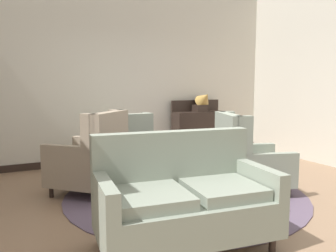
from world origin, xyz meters
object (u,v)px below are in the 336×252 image
(side_table, at_px, (233,147))
(sideboard, at_px, (199,131))
(armchair_near_window, at_px, (93,159))
(armchair_near_sideboard, at_px, (247,160))
(coffee_table, at_px, (168,169))
(settee, at_px, (184,200))
(armchair_beside_settee, at_px, (123,149))
(porcelain_vase, at_px, (168,152))
(gramophone, at_px, (204,101))

(side_table, distance_m, sideboard, 1.31)
(armchair_near_window, relative_size, side_table, 1.72)
(side_table, bearing_deg, armchair_near_sideboard, -118.40)
(coffee_table, distance_m, settee, 1.34)
(armchair_near_sideboard, relative_size, side_table, 1.58)
(settee, xyz_separation_m, armchair_beside_settee, (0.31, 2.56, 0.00))
(porcelain_vase, xyz_separation_m, armchair_beside_settee, (-0.17, 1.27, -0.16))
(armchair_beside_settee, bearing_deg, sideboard, -157.63)
(coffee_table, height_order, armchair_beside_settee, armchair_beside_settee)
(armchair_beside_settee, xyz_separation_m, sideboard, (1.85, 0.72, 0.09))
(porcelain_vase, bearing_deg, side_table, 23.76)
(armchair_near_sideboard, xyz_separation_m, side_table, (0.55, 1.02, -0.03))
(armchair_beside_settee, height_order, side_table, armchair_beside_settee)
(armchair_beside_settee, height_order, armchair_near_window, armchair_near_window)
(coffee_table, relative_size, side_table, 1.30)
(side_table, bearing_deg, porcelain_vase, -156.24)
(armchair_near_sideboard, bearing_deg, settee, 141.10)
(porcelain_vase, bearing_deg, coffee_table, -108.31)
(armchair_near_window, height_order, armchair_near_sideboard, armchair_near_window)
(side_table, bearing_deg, armchair_near_window, -176.38)
(coffee_table, relative_size, armchair_near_window, 0.76)
(coffee_table, distance_m, gramophone, 2.71)
(armchair_beside_settee, relative_size, gramophone, 2.11)
(settee, bearing_deg, coffee_table, 76.09)
(armchair_near_window, distance_m, sideboard, 2.91)
(armchair_near_sideboard, distance_m, side_table, 1.16)
(porcelain_vase, bearing_deg, armchair_near_window, 147.66)
(coffee_table, bearing_deg, armchair_near_window, 145.67)
(armchair_near_window, height_order, side_table, armchair_near_window)
(gramophone, bearing_deg, coffee_table, -132.01)
(coffee_table, distance_m, side_table, 1.73)
(settee, height_order, gramophone, gramophone)
(settee, xyz_separation_m, armchair_near_window, (-0.37, 1.83, 0.04))
(coffee_table, distance_m, armchair_near_sideboard, 1.06)
(armchair_near_sideboard, xyz_separation_m, sideboard, (0.67, 2.31, 0.07))
(settee, bearing_deg, armchair_beside_settee, 89.53)
(settee, bearing_deg, porcelain_vase, 76.14)
(settee, distance_m, sideboard, 3.92)
(settee, relative_size, armchair_near_sideboard, 1.52)
(armchair_near_window, bearing_deg, gramophone, 162.48)
(coffee_table, relative_size, sideboard, 0.78)
(armchair_beside_settee, distance_m, side_table, 1.82)
(armchair_near_window, relative_size, gramophone, 2.44)
(settee, height_order, armchair_beside_settee, settee)
(settee, bearing_deg, sideboard, 63.01)
(sideboard, bearing_deg, armchair_near_window, -150.19)
(settee, distance_m, side_table, 2.84)
(porcelain_vase, height_order, armchair_near_window, armchair_near_window)
(coffee_table, height_order, sideboard, sideboard)
(armchair_near_sideboard, bearing_deg, armchair_beside_settee, 54.54)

